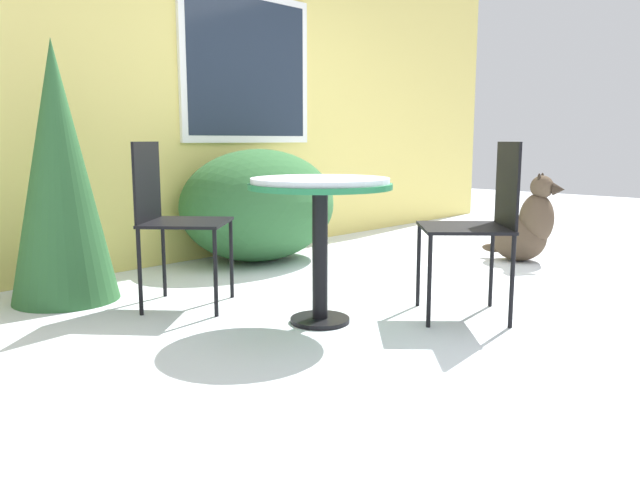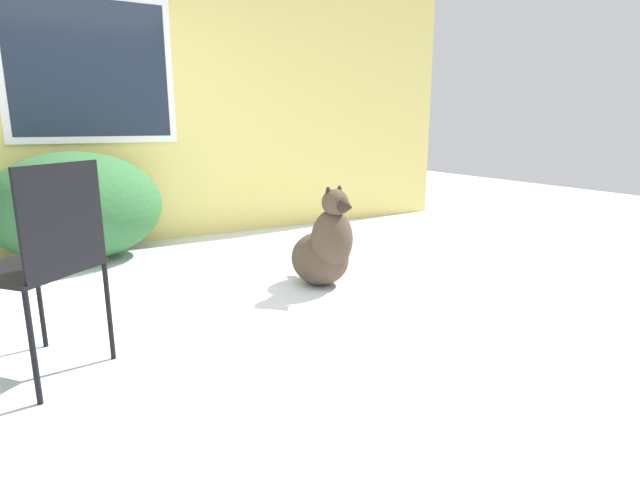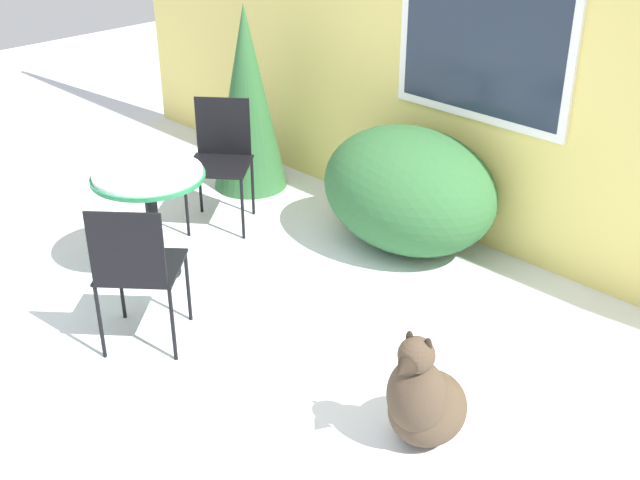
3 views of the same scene
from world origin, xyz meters
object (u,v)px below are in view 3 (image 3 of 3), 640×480
at_px(patio_chair_near_table, 221,155).
at_px(patio_chair_far_side, 137,266).
at_px(patio_table, 149,188).
at_px(dog, 423,401).

bearing_deg(patio_chair_near_table, patio_chair_far_side, -93.75).
distance_m(patio_table, patio_chair_far_side, 0.90).
height_order(patio_table, dog, patio_table).
distance_m(patio_table, dog, 2.47).
relative_size(patio_table, patio_chair_near_table, 0.81).
xyz_separation_m(patio_table, dog, (2.44, -0.05, -0.40)).
distance_m(patio_chair_near_table, patio_chair_far_side, 1.78).
relative_size(patio_table, dog, 1.09).
height_order(patio_chair_near_table, dog, patio_chair_near_table).
bearing_deg(patio_chair_far_side, patio_table, -81.10).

